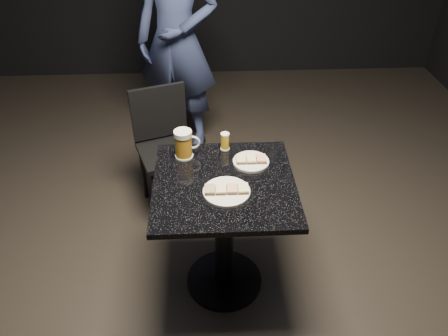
{
  "coord_description": "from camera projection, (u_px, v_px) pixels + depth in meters",
  "views": [
    {
      "loc": [
        -0.09,
        -1.69,
        2.08
      ],
      "look_at": [
        0.0,
        0.02,
        0.82
      ],
      "focal_mm": 35.0,
      "sensor_mm": 36.0,
      "label": 1
    }
  ],
  "objects": [
    {
      "name": "plate_small",
      "position": [
        251.0,
        162.0,
        2.27
      ],
      "size": [
        0.19,
        0.19,
        0.01
      ],
      "primitive_type": "cylinder",
      "color": "silver",
      "rests_on": "table"
    },
    {
      "name": "beer_mug",
      "position": [
        184.0,
        144.0,
        2.28
      ],
      "size": [
        0.14,
        0.1,
        0.16
      ],
      "color": "silver",
      "rests_on": "table"
    },
    {
      "name": "beer_tumbler",
      "position": [
        225.0,
        141.0,
        2.35
      ],
      "size": [
        0.05,
        0.05,
        0.1
      ],
      "color": "silver",
      "rests_on": "table"
    },
    {
      "name": "floor",
      "position": [
        224.0,
        281.0,
        2.59
      ],
      "size": [
        6.0,
        6.0,
        0.0
      ],
      "primitive_type": "plane",
      "color": "black",
      "rests_on": "ground"
    },
    {
      "name": "canapes_on_plate_large",
      "position": [
        227.0,
        189.0,
        2.06
      ],
      "size": [
        0.21,
        0.07,
        0.02
      ],
      "color": "#4C3521",
      "rests_on": "plate_large"
    },
    {
      "name": "canapes_on_plate_small",
      "position": [
        251.0,
        159.0,
        2.26
      ],
      "size": [
        0.16,
        0.07,
        0.02
      ],
      "color": "#4C3521",
      "rests_on": "plate_small"
    },
    {
      "name": "plate_large",
      "position": [
        227.0,
        192.0,
        2.07
      ],
      "size": [
        0.23,
        0.23,
        0.01
      ],
      "primitive_type": "cylinder",
      "color": "silver",
      "rests_on": "table"
    },
    {
      "name": "chair",
      "position": [
        165.0,
        142.0,
        2.9
      ],
      "size": [
        0.47,
        0.47,
        0.85
      ],
      "color": "black",
      "rests_on": "floor"
    },
    {
      "name": "table",
      "position": [
        224.0,
        218.0,
        2.29
      ],
      "size": [
        0.7,
        0.7,
        0.75
      ],
      "color": "black",
      "rests_on": "floor"
    },
    {
      "name": "patron",
      "position": [
        177.0,
        40.0,
        3.3
      ],
      "size": [
        0.76,
        0.63,
        1.8
      ],
      "primitive_type": "imported",
      "rotation": [
        0.0,
        0.0,
        -0.35
      ],
      "color": "navy",
      "rests_on": "floor"
    }
  ]
}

